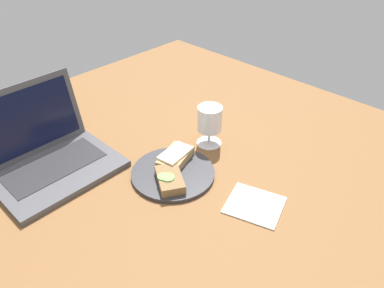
% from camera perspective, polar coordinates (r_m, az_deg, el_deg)
% --- Properties ---
extents(wooden_table, '(1.40, 1.40, 0.03)m').
position_cam_1_polar(wooden_table, '(1.07, -2.62, -3.35)').
color(wooden_table, brown).
rests_on(wooden_table, ground).
extents(plate, '(0.22, 0.22, 0.01)m').
position_cam_1_polar(plate, '(1.01, -2.92, -4.46)').
color(plate, '#333338').
rests_on(plate, wooden_table).
extents(sandwich_with_cheese, '(0.13, 0.10, 0.03)m').
position_cam_1_polar(sandwich_with_cheese, '(1.04, -2.55, -1.96)').
color(sandwich_with_cheese, '#A88456').
rests_on(sandwich_with_cheese, plate).
extents(sandwich_with_cucumber, '(0.11, 0.12, 0.03)m').
position_cam_1_polar(sandwich_with_cucumber, '(0.96, -3.41, -5.43)').
color(sandwich_with_cucumber, brown).
rests_on(sandwich_with_cucumber, plate).
extents(wine_glass, '(0.07, 0.07, 0.12)m').
position_cam_1_polar(wine_glass, '(1.09, 2.71, 3.53)').
color(wine_glass, white).
rests_on(wine_glass, wooden_table).
extents(laptop, '(0.32, 0.27, 0.22)m').
position_cam_1_polar(laptop, '(1.08, -21.10, -1.58)').
color(laptop, '#4C4C51').
rests_on(laptop, wooden_table).
extents(napkin, '(0.15, 0.16, 0.00)m').
position_cam_1_polar(napkin, '(0.94, 9.49, -9.15)').
color(napkin, white).
rests_on(napkin, wooden_table).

